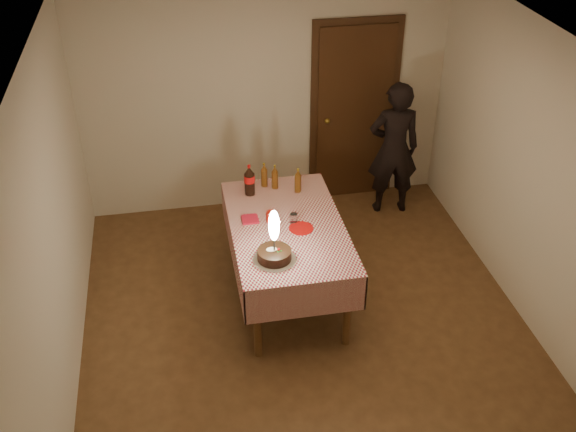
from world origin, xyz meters
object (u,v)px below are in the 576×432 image
(clear_cup, at_px, (294,218))
(cola_bottle, at_px, (249,180))
(amber_bottle_right, at_px, (298,181))
(red_cup, at_px, (270,217))
(dining_table, at_px, (287,235))
(birthday_cake, at_px, (274,248))
(red_plate, at_px, (301,228))
(amber_bottle_left, at_px, (264,175))
(amber_bottle_mid, at_px, (275,177))
(photographer, at_px, (394,148))

(clear_cup, xyz_separation_m, cola_bottle, (-0.32, 0.57, 0.11))
(amber_bottle_right, bearing_deg, red_cup, -126.73)
(dining_table, relative_size, amber_bottle_right, 6.75)
(clear_cup, xyz_separation_m, amber_bottle_right, (0.14, 0.52, 0.07))
(birthday_cake, height_order, red_cup, birthday_cake)
(red_plate, bearing_deg, dining_table, 143.58)
(amber_bottle_left, relative_size, amber_bottle_mid, 1.00)
(clear_cup, distance_m, amber_bottle_left, 0.71)
(red_cup, xyz_separation_m, amber_bottle_left, (0.04, 0.63, 0.07))
(amber_bottle_left, height_order, amber_bottle_right, same)
(red_plate, relative_size, clear_cup, 2.44)
(dining_table, relative_size, clear_cup, 19.11)
(red_cup, distance_m, clear_cup, 0.21)
(clear_cup, bearing_deg, cola_bottle, 119.61)
(cola_bottle, distance_m, amber_bottle_mid, 0.27)
(amber_bottle_right, relative_size, amber_bottle_mid, 1.00)
(dining_table, bearing_deg, amber_bottle_left, 97.43)
(red_plate, distance_m, red_cup, 0.31)
(red_cup, relative_size, amber_bottle_right, 0.39)
(clear_cup, xyz_separation_m, amber_bottle_left, (-0.16, 0.69, 0.07))
(dining_table, relative_size, red_plate, 7.82)
(birthday_cake, relative_size, cola_bottle, 1.53)
(photographer, bearing_deg, clear_cup, -136.78)
(red_plate, distance_m, cola_bottle, 0.79)
(amber_bottle_right, xyz_separation_m, amber_bottle_mid, (-0.21, 0.11, 0.00))
(red_plate, distance_m, clear_cup, 0.13)
(clear_cup, xyz_separation_m, amber_bottle_mid, (-0.06, 0.63, 0.07))
(amber_bottle_right, bearing_deg, birthday_cake, -111.39)
(red_cup, bearing_deg, photographer, 38.00)
(clear_cup, height_order, cola_bottle, cola_bottle)
(dining_table, bearing_deg, red_cup, 147.30)
(amber_bottle_mid, bearing_deg, photographer, 24.60)
(clear_cup, bearing_deg, red_plate, -67.34)
(clear_cup, relative_size, photographer, 0.06)
(clear_cup, xyz_separation_m, photographer, (1.38, 1.29, -0.09))
(red_plate, bearing_deg, amber_bottle_left, 104.46)
(clear_cup, distance_m, cola_bottle, 0.66)
(amber_bottle_left, height_order, amber_bottle_mid, same)
(dining_table, relative_size, amber_bottle_left, 6.75)
(amber_bottle_mid, bearing_deg, clear_cup, -84.23)
(clear_cup, distance_m, amber_bottle_mid, 0.64)
(birthday_cake, relative_size, amber_bottle_mid, 1.91)
(red_cup, bearing_deg, amber_bottle_right, 53.27)
(birthday_cake, distance_m, amber_bottle_mid, 1.17)
(dining_table, height_order, photographer, photographer)
(dining_table, distance_m, photographer, 1.96)
(birthday_cake, relative_size, amber_bottle_right, 1.91)
(birthday_cake, xyz_separation_m, cola_bottle, (-0.06, 1.08, 0.04))
(amber_bottle_right, distance_m, amber_bottle_mid, 0.23)
(amber_bottle_mid, height_order, photographer, photographer)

